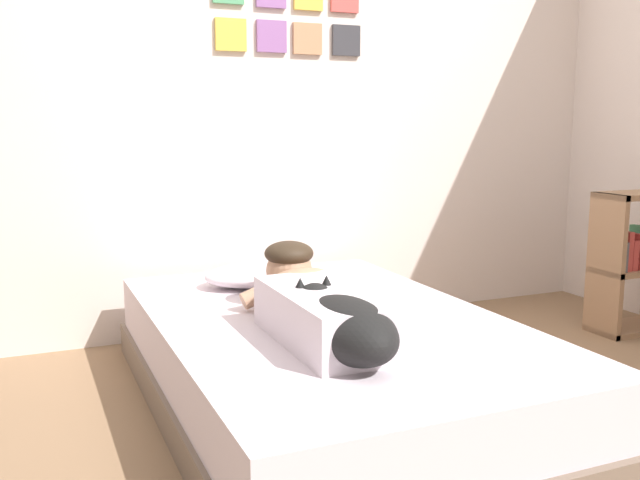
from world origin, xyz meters
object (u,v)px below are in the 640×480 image
person_lying (325,301)px  dog (343,326)px  bed (328,363)px  pillow (260,274)px  bookshelf (633,260)px  coffee_cup (305,286)px  cell_phone (338,353)px

person_lying → dog: size_ratio=1.60×
bed → pillow: 0.66m
bookshelf → pillow: bearing=170.9°
person_lying → pillow: bearing=89.5°
pillow → coffee_cup: pillow is taller
bed → bookshelf: bookshelf is taller
person_lying → cell_phone: 0.30m
dog → cell_phone: dog is taller
bed → person_lying: bearing=-118.4°
coffee_cup → cell_phone: size_ratio=0.89×
bed → coffee_cup: size_ratio=16.48×
pillow → cell_phone: 1.04m
coffee_cup → dog: bearing=-103.7°
dog → cell_phone: 0.10m
dog → coffee_cup: 0.85m
pillow → person_lying: person_lying is taller
coffee_cup → cell_phone: bearing=-104.5°
person_lying → bed: bearing=61.6°
pillow → coffee_cup: 0.27m
dog → bookshelf: size_ratio=0.77×
bed → dog: (-0.14, -0.44, 0.29)m
bed → coffee_cup: 0.45m
dog → cell_phone: size_ratio=4.11×
bookshelf → dog: bearing=-160.1°
bed → pillow: (-0.07, 0.62, 0.24)m
pillow → cell_phone: size_ratio=3.71×
pillow → person_lying: 0.76m
pillow → bed: bearing=-83.7°
coffee_cup → bookshelf: bookshelf is taller
bed → dog: size_ratio=3.58×
bookshelf → person_lying: bearing=-167.6°
coffee_cup → pillow: bearing=118.4°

